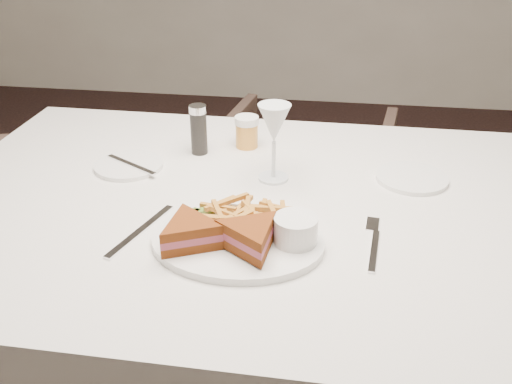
% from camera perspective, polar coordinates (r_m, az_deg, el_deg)
% --- Properties ---
extents(ground, '(5.00, 5.00, 0.00)m').
position_cam_1_polar(ground, '(1.89, 1.36, -16.45)').
color(ground, black).
rests_on(ground, ground).
extents(table, '(1.44, 0.97, 0.75)m').
position_cam_1_polar(table, '(1.42, 0.30, -14.33)').
color(table, silver).
rests_on(table, ground).
extents(chair_far, '(0.70, 0.67, 0.64)m').
position_cam_1_polar(chair_far, '(2.19, 4.63, 0.67)').
color(chair_far, '#49362D').
rests_on(chair_far, ground).
extents(table_setting, '(0.81, 0.63, 0.18)m').
position_cam_1_polar(table_setting, '(1.12, -1.02, -0.90)').
color(table_setting, white).
rests_on(table_setting, table).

